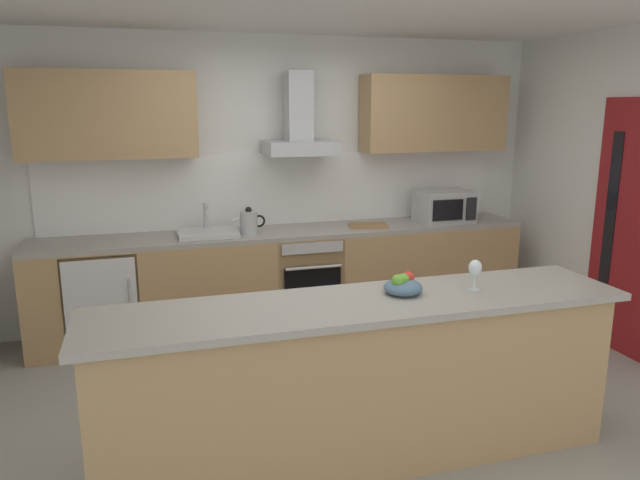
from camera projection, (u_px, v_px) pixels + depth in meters
The scene contains 16 objects.
ground at pixel (346, 408), 4.02m from camera, with size 5.97×4.80×0.02m, color gray.
wall_back at pixel (279, 180), 5.56m from camera, with size 5.97×0.12×2.60m, color white.
backsplash_tile at pixel (281, 189), 5.51m from camera, with size 4.23×0.02×0.66m, color white.
counter_back at pixel (289, 279), 5.39m from camera, with size 4.38×0.60×0.90m.
counter_island at pixel (362, 381), 3.32m from camera, with size 2.98×0.64×0.96m.
upper_cabinets at pixel (283, 114), 5.21m from camera, with size 4.32×0.32×0.70m.
side_door at pixel (634, 230), 4.69m from camera, with size 0.08×0.85×2.05m.
oven at pixel (304, 277), 5.40m from camera, with size 0.60×0.62×0.80m.
refrigerator at pixel (104, 298), 4.93m from camera, with size 0.58×0.60×0.85m.
microwave at pixel (444, 206), 5.63m from camera, with size 0.50×0.38×0.30m.
sink at pixel (208, 232), 5.07m from camera, with size 0.50×0.40×0.26m.
kettle at pixel (249, 222), 5.11m from camera, with size 0.29×0.15×0.24m.
range_hood at pixel (299, 128), 5.23m from camera, with size 0.62×0.45×0.72m.
wine_glass at pixel (475, 269), 3.38m from camera, with size 0.08×0.08×0.18m.
fruit_bowl at pixel (403, 286), 3.33m from camera, with size 0.22×0.22×0.13m.
chopping_board at pixel (368, 225), 5.45m from camera, with size 0.34×0.22×0.02m, color #9E7247.
Camera 1 is at (-1.22, -3.47, 1.99)m, focal length 33.39 mm.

